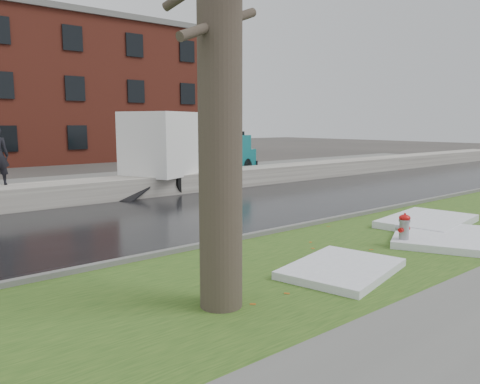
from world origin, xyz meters
TOP-DOWN VIEW (x-y plane):
  - ground at (0.00, 0.00)m, footprint 120.00×120.00m
  - verge at (0.00, -1.25)m, footprint 60.00×4.50m
  - road at (0.00, 4.50)m, footprint 60.00×7.00m
  - parking_lot at (0.00, 13.00)m, footprint 60.00×9.00m
  - curb at (0.00, 1.00)m, footprint 60.00×0.15m
  - snowbank at (0.00, 8.70)m, footprint 60.00×1.60m
  - brick_building at (2.00, 30.00)m, footprint 26.00×12.00m
  - bg_tree_right at (16.00, 24.00)m, footprint 1.40×1.62m
  - fire_hydrant at (1.79, -1.75)m, footprint 0.36×0.31m
  - tree at (-3.35, -1.91)m, footprint 1.61×1.87m
  - box_truck at (3.98, 9.92)m, footprint 9.28×5.33m
  - snow_patch_near at (2.99, -2.00)m, footprint 3.22×2.96m
  - snow_patch_far at (-0.71, -2.05)m, footprint 2.51×2.07m
  - snow_patch_side at (4.33, -0.91)m, footprint 3.04×2.20m

SIDE VIEW (x-z plane):
  - ground at x=0.00m, z-range 0.00..0.00m
  - road at x=0.00m, z-range 0.00..0.03m
  - parking_lot at x=0.00m, z-range 0.00..0.03m
  - verge at x=0.00m, z-range 0.00..0.04m
  - curb at x=0.00m, z-range 0.00..0.14m
  - snow_patch_far at x=-0.71m, z-range 0.04..0.18m
  - snow_patch_near at x=2.99m, z-range 0.04..0.20m
  - snow_patch_side at x=4.33m, z-range 0.04..0.22m
  - snowbank at x=0.00m, z-range 0.00..0.75m
  - fire_hydrant at x=1.79m, z-range 0.06..0.81m
  - box_truck at x=3.98m, z-range 0.09..3.26m
  - bg_tree_right at x=16.00m, z-range 0.08..6.58m
  - tree at x=-3.35m, z-range 0.07..7.90m
  - brick_building at x=2.00m, z-range 0.00..10.00m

